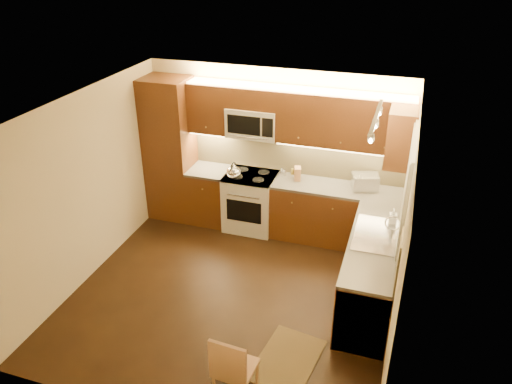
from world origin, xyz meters
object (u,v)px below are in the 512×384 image
(dining_chair, at_px, (235,366))
(stove, at_px, (251,201))
(sink, at_px, (377,230))
(microwave, at_px, (253,122))
(soap_bottle, at_px, (393,216))
(knife_block, at_px, (297,174))
(kettle, at_px, (233,170))
(toaster_oven, at_px, (365,182))

(dining_chair, bearing_deg, stove, 109.81)
(stove, relative_size, sink, 1.07)
(stove, relative_size, microwave, 1.21)
(microwave, distance_m, soap_bottle, 2.46)
(stove, height_order, microwave, microwave)
(stove, relative_size, knife_block, 4.58)
(kettle, distance_m, soap_bottle, 2.46)
(knife_block, bearing_deg, microwave, 160.32)
(sink, height_order, toaster_oven, toaster_oven)
(stove, distance_m, kettle, 0.64)
(kettle, relative_size, knife_block, 1.24)
(sink, bearing_deg, dining_chair, -117.74)
(knife_block, relative_size, dining_chair, 0.23)
(knife_block, relative_size, soap_bottle, 0.94)
(knife_block, bearing_deg, kettle, 179.33)
(microwave, xyz_separation_m, dining_chair, (0.91, -3.34, -1.29))
(microwave, bearing_deg, sink, -32.21)
(soap_bottle, xyz_separation_m, dining_chair, (-1.26, -2.42, -0.58))
(kettle, distance_m, knife_block, 0.96)
(kettle, distance_m, dining_chair, 3.30)
(dining_chair, bearing_deg, knife_block, 97.39)
(knife_block, bearing_deg, stove, 171.14)
(dining_chair, bearing_deg, sink, 66.30)
(stove, height_order, sink, sink)
(knife_block, xyz_separation_m, dining_chair, (0.19, -3.30, -0.57))
(toaster_oven, distance_m, soap_bottle, 1.00)
(sink, distance_m, soap_bottle, 0.38)
(sink, relative_size, knife_block, 4.28)
(sink, relative_size, soap_bottle, 4.01)
(toaster_oven, bearing_deg, knife_block, 163.86)
(kettle, bearing_deg, stove, 45.57)
(sink, bearing_deg, kettle, 156.61)
(soap_bottle, bearing_deg, microwave, 150.28)
(microwave, xyz_separation_m, toaster_oven, (1.71, -0.03, -0.71))
(stove, height_order, toaster_oven, toaster_oven)
(toaster_oven, height_order, knife_block, toaster_oven)
(microwave, relative_size, dining_chair, 0.88)
(stove, height_order, dining_chair, stove)
(stove, height_order, soap_bottle, soap_bottle)
(toaster_oven, relative_size, dining_chair, 0.43)
(kettle, relative_size, toaster_oven, 0.68)
(microwave, xyz_separation_m, soap_bottle, (2.17, -0.92, -0.71))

